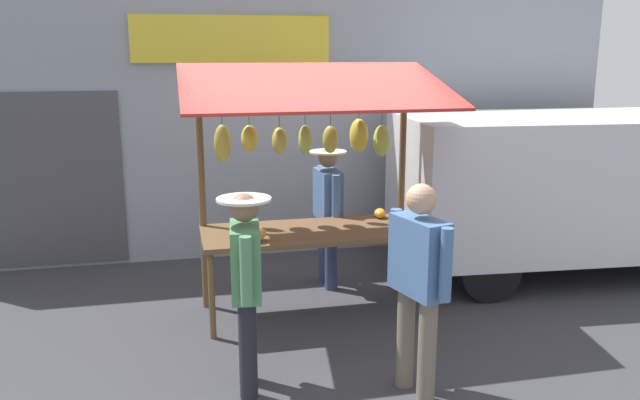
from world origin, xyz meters
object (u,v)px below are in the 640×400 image
(parked_van, at_px, (572,179))
(shopper_with_shopping_bag, at_px, (418,275))
(vendor_with_sunhat, at_px, (328,206))
(shopper_with_ponytail, at_px, (246,278))
(market_stall, at_px, (313,161))

(parked_van, bearing_deg, shopper_with_shopping_bag, 43.87)
(vendor_with_sunhat, bearing_deg, shopper_with_shopping_bag, -0.58)
(shopper_with_shopping_bag, height_order, parked_van, parked_van)
(shopper_with_shopping_bag, bearing_deg, shopper_with_ponytail, 58.88)
(vendor_with_sunhat, distance_m, shopper_with_ponytail, 2.43)
(vendor_with_sunhat, bearing_deg, shopper_with_ponytail, -31.35)
(shopper_with_ponytail, bearing_deg, vendor_with_sunhat, -23.12)
(market_stall, height_order, shopper_with_ponytail, market_stall)
(market_stall, bearing_deg, shopper_with_shopping_bag, 103.19)
(vendor_with_sunhat, relative_size, parked_van, 0.35)
(shopper_with_shopping_bag, bearing_deg, market_stall, -2.47)
(market_stall, height_order, parked_van, market_stall)
(parked_van, bearing_deg, market_stall, 14.18)
(shopper_with_shopping_bag, distance_m, shopper_with_ponytail, 1.31)
(shopper_with_ponytail, xyz_separation_m, parked_van, (-4.12, -2.03, 0.19))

